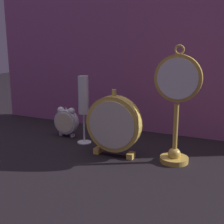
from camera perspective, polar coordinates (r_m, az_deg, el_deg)
ground_plane at (r=1.03m, az=-1.83°, el=-8.06°), size 4.00×4.00×0.00m
fabric_backdrop_drape at (r=1.26m, az=4.63°, el=9.95°), size 1.30×0.01×0.60m
pocket_watch_on_stand at (r=0.95m, az=11.74°, el=1.24°), size 0.14×0.09×0.36m
alarm_clock_twin_bell at (r=1.22m, az=-8.36°, el=-1.52°), size 0.09×0.03×0.12m
mantel_clock_silver at (r=1.00m, az=0.33°, el=-2.24°), size 0.18×0.04×0.22m
champagne_flute at (r=1.11m, az=-5.24°, el=2.18°), size 0.05×0.05×0.25m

